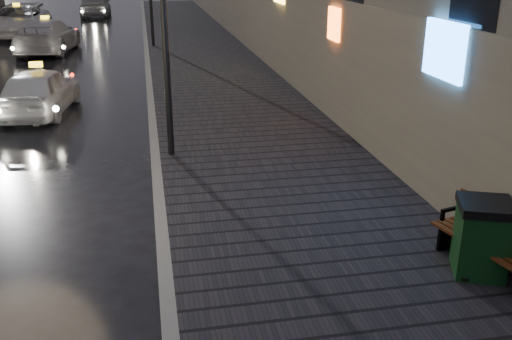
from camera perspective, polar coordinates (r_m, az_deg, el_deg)
The scene contains 8 objects.
sidewalk at distance 27.32m, azimuth -5.77°, elevation 11.94°, with size 4.60×58.00×0.15m, color black.
curb at distance 27.20m, azimuth -10.91°, elevation 11.64°, with size 0.20×58.00×0.15m, color slate.
bench at distance 8.44m, azimuth 22.70°, elevation -6.55°, with size 0.97×1.78×0.86m.
trash_bin at distance 8.24m, azimuth 21.63°, elevation -6.27°, with size 0.89×0.89×1.05m.
taxi_near at distance 17.14m, azimuth -20.85°, elevation 7.43°, with size 1.56×3.88×1.32m, color white.
taxi_mid at distance 28.19m, azimuth -20.17°, elevation 12.48°, with size 2.11×5.19×1.51m, color silver.
taxi_far at distance 34.66m, azimuth -22.66°, elevation 13.59°, with size 2.67×5.80×1.61m, color silver.
car_far at distance 43.76m, azimuth -15.78°, elevation 15.59°, with size 1.95×4.86×1.65m, color gray.
Camera 1 is at (1.43, -5.89, 4.23)m, focal length 40.00 mm.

